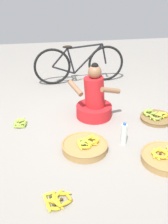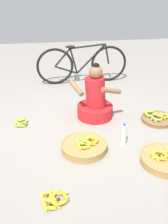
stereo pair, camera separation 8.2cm
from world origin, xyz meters
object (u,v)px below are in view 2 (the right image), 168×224
vendor_woman_front (95,100)px  loose_bananas_mid_right (54,199)px  banana_basket_near_vendor (84,146)px  water_bottle (124,135)px  banana_basket_back_left (157,118)px  loose_bananas_front_center (21,122)px  bicycle_leaning (82,64)px  banana_basket_back_right (165,159)px

vendor_woman_front → loose_bananas_mid_right: bearing=-112.9°
banana_basket_near_vendor → vendor_woman_front: bearing=71.5°
water_bottle → loose_bananas_mid_right: bearing=-137.0°
loose_bananas_mid_right → banana_basket_near_vendor: bearing=62.8°
banana_basket_back_left → water_bottle: bearing=-141.9°
loose_bananas_front_center → bicycle_leaning: bearing=54.0°
vendor_woman_front → water_bottle: 0.80m
loose_bananas_mid_right → water_bottle: (0.90, 0.84, 0.11)m
banana_basket_back_right → banana_basket_back_left: size_ratio=1.23×
vendor_woman_front → loose_bananas_mid_right: size_ratio=2.83×
banana_basket_back_right → loose_bananas_mid_right: size_ratio=1.97×
banana_basket_near_vendor → banana_basket_back_right: bearing=-22.9°
bicycle_leaning → loose_bananas_front_center: size_ratio=7.37×
banana_basket_near_vendor → water_bottle: water_bottle is taller
banana_basket_back_right → banana_basket_near_vendor: (-0.87, 0.37, 0.00)m
loose_bananas_mid_right → water_bottle: water_bottle is taller
loose_bananas_front_center → loose_bananas_mid_right: bearing=-75.7°
banana_basket_back_right → banana_basket_near_vendor: bearing=157.1°
banana_basket_back_left → loose_bananas_front_center: size_ratio=2.01×
bicycle_leaning → water_bottle: bicycle_leaning is taller
banana_basket_near_vendor → loose_bananas_front_center: 1.09m
vendor_woman_front → bicycle_leaning: bearing=90.1°
bicycle_leaning → banana_basket_near_vendor: size_ratio=3.07×
vendor_woman_front → banana_basket_back_right: (0.59, -1.19, -0.21)m
banana_basket_back_right → banana_basket_back_left: banana_basket_back_right is taller
vendor_woman_front → water_bottle: bearing=-73.8°
loose_bananas_front_center → water_bottle: size_ratio=0.78×
banana_basket_near_vendor → loose_bananas_front_center: (-0.79, 0.75, -0.03)m
banana_basket_back_right → bicycle_leaning: bearing=103.0°
bicycle_leaning → banana_basket_near_vendor: (-0.27, -2.22, -0.30)m
vendor_woman_front → banana_basket_near_vendor: size_ratio=1.48×
vendor_woman_front → loose_bananas_mid_right: vendor_woman_front is taller
banana_basket_back_left → loose_bananas_mid_right: 2.04m
banana_basket_back_left → banana_basket_near_vendor: bearing=-153.7°
water_bottle → banana_basket_back_left: bearing=38.1°
vendor_woman_front → banana_basket_back_left: (0.86, -0.26, -0.22)m
vendor_woman_front → banana_basket_near_vendor: bearing=-108.5°
loose_bananas_front_center → water_bottle: (1.29, -0.69, 0.11)m
water_bottle → vendor_woman_front: bearing=106.2°
vendor_woman_front → banana_basket_back_right: vendor_woman_front is taller
bicycle_leaning → banana_basket_back_right: size_ratio=2.98×
vendor_woman_front → bicycle_leaning: 1.40m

